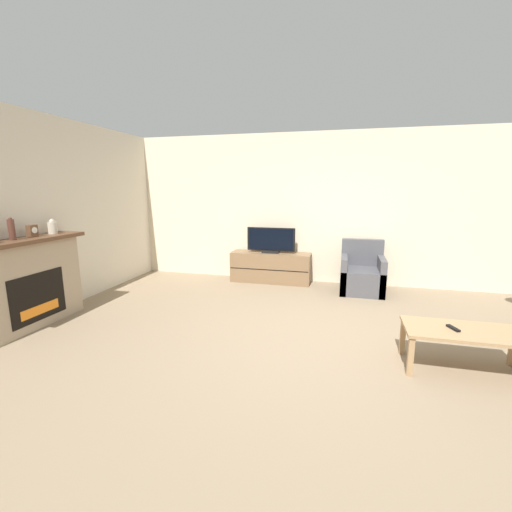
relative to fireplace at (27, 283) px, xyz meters
name	(u,v)px	position (x,y,z in m)	size (l,w,h in m)	color
ground_plane	(308,348)	(3.43, 0.27, -0.57)	(24.00, 24.00, 0.00)	#89755B
wall_back	(326,209)	(3.43, 3.10, 0.78)	(12.00, 0.06, 2.70)	beige
wall_left	(26,218)	(-0.19, 0.27, 0.78)	(0.06, 12.00, 2.70)	beige
fireplace	(27,283)	(0.00, 0.00, 0.00)	(0.43, 1.54, 1.12)	tan
mantel_vase_centre_left	(11,229)	(0.02, -0.12, 0.68)	(0.07, 0.07, 0.27)	#512D23
mantel_vase_right	(52,227)	(0.02, 0.46, 0.64)	(0.11, 0.11, 0.20)	beige
mantel_clock	(32,231)	(0.02, 0.15, 0.63)	(0.08, 0.11, 0.15)	brown
tv_stand	(271,267)	(2.47, 2.83, -0.30)	(1.46, 0.41, 0.55)	brown
tv	(271,241)	(2.47, 2.83, 0.19)	(0.88, 0.18, 0.46)	black
armchair	(362,275)	(4.09, 2.63, -0.29)	(0.70, 0.76, 0.85)	#4C4C51
coffee_table	(465,335)	(4.91, 0.17, -0.22)	(1.08, 0.53, 0.41)	#A37F56
remote	(453,328)	(4.80, 0.17, -0.15)	(0.10, 0.15, 0.02)	black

